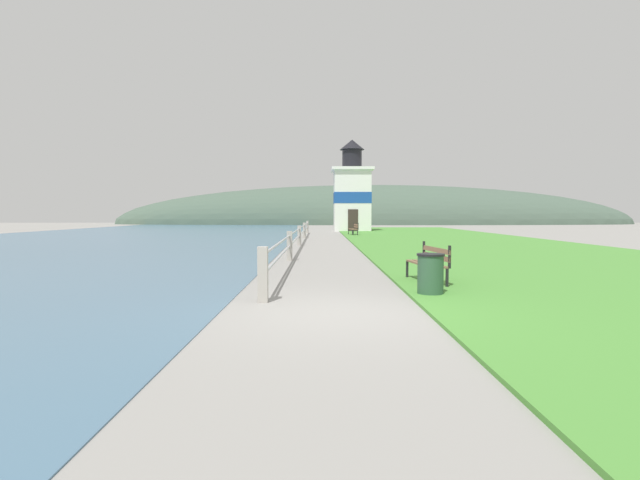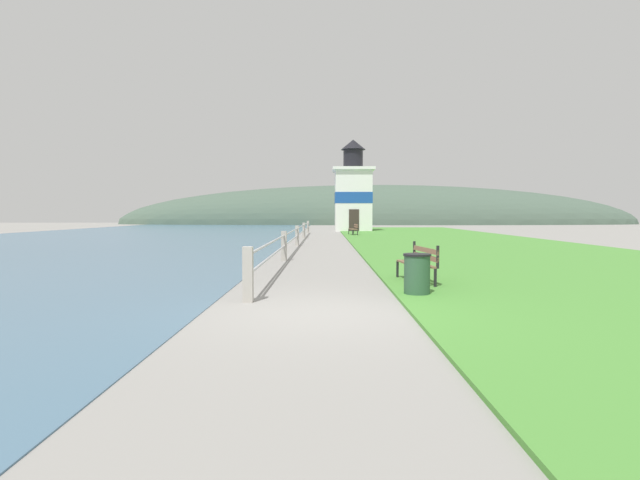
% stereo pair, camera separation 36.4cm
% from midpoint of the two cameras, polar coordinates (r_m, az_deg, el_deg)
% --- Properties ---
extents(ground_plane, '(160.00, 160.00, 0.00)m').
position_cam_midpoint_polar(ground_plane, '(8.19, 1.36, -8.36)').
color(ground_plane, gray).
extents(grass_verge, '(12.00, 58.22, 0.06)m').
position_cam_midpoint_polar(grass_verge, '(28.50, 15.93, -0.27)').
color(grass_verge, '#4C8E38').
rests_on(grass_verge, ground_plane).
extents(water_strip, '(24.00, 93.15, 0.01)m').
position_cam_midpoint_polar(water_strip, '(30.77, -26.12, -0.27)').
color(water_strip, '#476B84').
rests_on(water_strip, ground_plane).
extents(seawall_railing, '(0.18, 32.17, 1.02)m').
position_cam_midpoint_polar(seawall_railing, '(25.08, -2.22, 0.74)').
color(seawall_railing, '#A8A399').
rests_on(seawall_railing, ground_plane).
extents(park_bench_near, '(0.68, 1.76, 0.94)m').
position_cam_midpoint_polar(park_bench_near, '(11.67, 12.12, -2.35)').
color(park_bench_near, brown).
rests_on(park_bench_near, ground_plane).
extents(park_bench_midway, '(0.66, 1.80, 0.94)m').
position_cam_midpoint_polar(park_bench_midway, '(36.92, 4.21, 1.36)').
color(park_bench_midway, brown).
rests_on(park_bench_midway, ground_plane).
extents(lighthouse, '(3.77, 3.77, 8.37)m').
position_cam_midpoint_polar(lighthouse, '(46.09, 4.02, 5.32)').
color(lighthouse, white).
rests_on(lighthouse, ground_plane).
extents(trash_bin, '(0.54, 0.54, 0.84)m').
position_cam_midpoint_polar(trash_bin, '(9.94, 12.06, -3.94)').
color(trash_bin, '#2D5138').
rests_on(trash_bin, ground_plane).
extents(distant_hillside, '(80.00, 16.00, 12.00)m').
position_cam_midpoint_polar(distant_hillside, '(77.29, 6.61, 1.82)').
color(distant_hillside, '#475B4C').
rests_on(distant_hillside, ground_plane).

